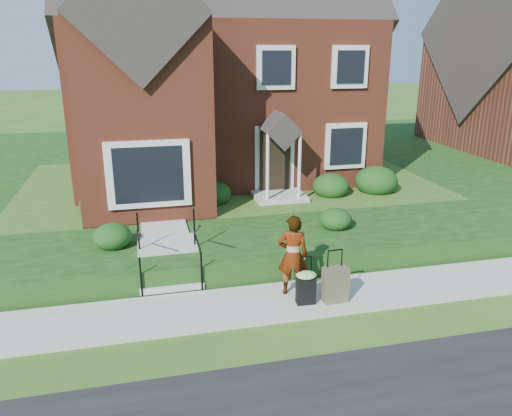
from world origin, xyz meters
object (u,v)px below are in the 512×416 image
object	(u,v)px
front_steps	(169,258)
woman	(293,255)
suitcase_black	(306,286)
suitcase_olive	(335,284)

from	to	relation	value
front_steps	woman	xyz separation A→B (m)	(2.53, -1.62, 0.50)
suitcase_black	suitcase_olive	distance (m)	0.63
woman	suitcase_black	world-z (taller)	woman
suitcase_black	suitcase_olive	xyz separation A→B (m)	(0.63, -0.05, -0.02)
front_steps	suitcase_black	distance (m)	3.41
woman	suitcase_olive	bearing A→B (deg)	162.01
woman	suitcase_olive	distance (m)	1.08
woman	suitcase_olive	size ratio (longest dim) A/B	1.58
front_steps	suitcase_black	bearing A→B (deg)	-38.21
front_steps	woman	size ratio (longest dim) A/B	1.12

